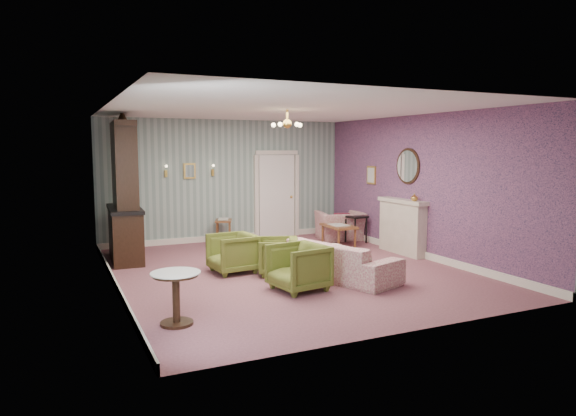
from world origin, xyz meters
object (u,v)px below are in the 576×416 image
coffee_table (339,235)px  pedestal_table (176,298)px  wingback_chair (340,221)px  olive_chair_c (232,251)px  olive_chair_b (278,254)px  olive_chair_a (298,265)px  dresser (124,187)px  side_table_black (356,229)px  fireplace (402,226)px  sofa_chintz (338,253)px

coffee_table → pedestal_table: bearing=-140.3°
wingback_chair → olive_chair_c: bearing=42.6°
olive_chair_b → wingback_chair: bearing=154.0°
olive_chair_a → olive_chair_b: bearing=164.2°
olive_chair_b → dresser: (-2.29, 2.37, 1.09)m
olive_chair_b → pedestal_table: size_ratio=1.05×
olive_chair_a → wingback_chair: (2.92, 3.67, 0.06)m
olive_chair_a → side_table_black: (3.04, 3.13, -0.08)m
olive_chair_b → pedestal_table: (-2.23, -1.89, -0.02)m
dresser → wingback_chair: bearing=5.2°
coffee_table → side_table_black: size_ratio=1.46×
olive_chair_a → side_table_black: 4.37m
olive_chair_c → fireplace: bearing=86.5°
sofa_chintz → olive_chair_a: bearing=94.0°
sofa_chintz → wingback_chair: wingback_chair is taller
wingback_chair → side_table_black: 0.56m
dresser → fireplace: size_ratio=2.07×
olive_chair_a → sofa_chintz: sofa_chintz is taller
olive_chair_c → wingback_chair: size_ratio=0.73×
olive_chair_a → wingback_chair: wingback_chair is taller
fireplace → pedestal_table: fireplace is taller
dresser → olive_chair_c: bearing=-47.1°
olive_chair_b → fireplace: (3.12, 0.56, 0.22)m
fireplace → side_table_black: fireplace is taller
coffee_table → olive_chair_b: bearing=-140.9°
olive_chair_a → side_table_black: size_ratio=1.25×
sofa_chintz → side_table_black: bearing=-56.9°
olive_chair_b → dresser: bearing=-114.7°
olive_chair_a → dresser: size_ratio=0.28×
pedestal_table → sofa_chintz: bearing=21.7°
sofa_chintz → fireplace: size_ratio=1.56×
sofa_chintz → wingback_chair: bearing=-50.6°
olive_chair_a → pedestal_table: (-2.10, -0.80, -0.06)m
sofa_chintz → dresser: (-3.11, 3.05, 1.03)m
olive_chair_c → wingback_chair: (3.47, 2.11, 0.07)m
coffee_table → wingback_chair: bearing=57.0°
olive_chair_c → side_table_black: (3.59, 1.58, -0.06)m
side_table_black → pedestal_table: bearing=-142.6°
sofa_chintz → pedestal_table: (-3.05, -1.21, -0.09)m
olive_chair_b → pedestal_table: olive_chair_b is taller
dresser → pedestal_table: 4.40m
olive_chair_a → dresser: (-2.16, 3.46, 1.05)m
olive_chair_a → pedestal_table: olive_chair_a is taller
olive_chair_a → pedestal_table: 2.24m
olive_chair_c → coffee_table: size_ratio=0.82×
olive_chair_b → olive_chair_c: (-0.69, 0.46, 0.03)m
olive_chair_a → fireplace: 3.65m
wingback_chair → olive_chair_a: bearing=62.8°
olive_chair_a → olive_chair_b: 1.10m
wingback_chair → coffee_table: bearing=68.3°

